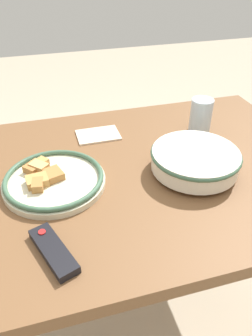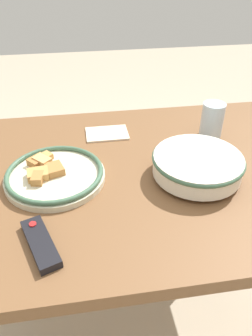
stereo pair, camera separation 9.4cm
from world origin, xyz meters
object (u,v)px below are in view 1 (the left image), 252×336
Objects in this scene: food_plate at (53,180)px; tv_remote at (53,251)px; noodle_bowl at (195,160)px; drinking_glass at (201,116)px.

food_plate is 0.25m from tv_remote.
noodle_bowl is at bearing 172.81° from food_plate.
drinking_glass is at bearing 16.86° from tv_remote.
food_plate is 2.37× the size of drinking_glass.
drinking_glass reaches higher than tv_remote.
noodle_bowl reaches higher than tv_remote.
tv_remote is at bearing 24.70° from noodle_bowl.
noodle_bowl is at bearing 4.63° from tv_remote.
drinking_glass is (-0.54, -0.17, 0.04)m from food_plate.
drinking_glass is (-0.13, -0.22, 0.02)m from noodle_bowl.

